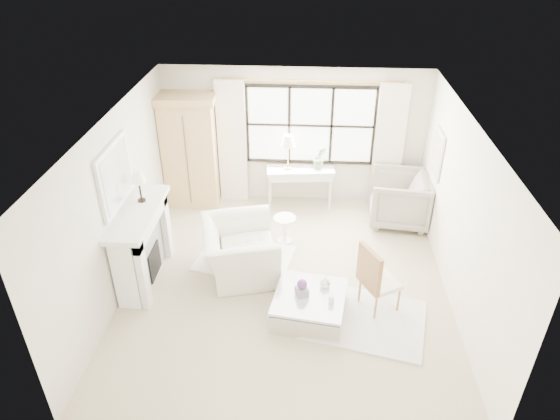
# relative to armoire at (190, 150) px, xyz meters

# --- Properties ---
(floor) EXTENTS (5.50, 5.50, 0.00)m
(floor) POSITION_rel_armoire_xyz_m (1.99, -2.47, -1.14)
(floor) COLOR #C1B28F
(floor) RESTS_ON ground
(ceiling) EXTENTS (5.50, 5.50, 0.00)m
(ceiling) POSITION_rel_armoire_xyz_m (1.99, -2.47, 1.56)
(ceiling) COLOR white
(ceiling) RESTS_ON ground
(wall_back) EXTENTS (5.00, 0.00, 5.00)m
(wall_back) POSITION_rel_armoire_xyz_m (1.99, 0.28, 0.21)
(wall_back) COLOR beige
(wall_back) RESTS_ON ground
(wall_front) EXTENTS (5.00, 0.00, 5.00)m
(wall_front) POSITION_rel_armoire_xyz_m (1.99, -5.22, 0.21)
(wall_front) COLOR white
(wall_front) RESTS_ON ground
(wall_left) EXTENTS (0.00, 5.50, 5.50)m
(wall_left) POSITION_rel_armoire_xyz_m (-0.51, -2.47, 0.21)
(wall_left) COLOR beige
(wall_left) RESTS_ON ground
(wall_right) EXTENTS (0.00, 5.50, 5.50)m
(wall_right) POSITION_rel_armoire_xyz_m (4.49, -2.47, 0.21)
(wall_right) COLOR white
(wall_right) RESTS_ON ground
(window_pane) EXTENTS (2.40, 0.02, 1.50)m
(window_pane) POSITION_rel_armoire_xyz_m (2.29, 0.26, 0.46)
(window_pane) COLOR white
(window_pane) RESTS_ON wall_back
(window_frame) EXTENTS (2.50, 0.04, 1.50)m
(window_frame) POSITION_rel_armoire_xyz_m (2.29, 0.25, 0.46)
(window_frame) COLOR black
(window_frame) RESTS_ON wall_back
(curtain_rod) EXTENTS (3.30, 0.04, 0.04)m
(curtain_rod) POSITION_rel_armoire_xyz_m (2.29, 0.20, 1.33)
(curtain_rod) COLOR #B1893D
(curtain_rod) RESTS_ON wall_back
(curtain_left) EXTENTS (0.55, 0.10, 2.47)m
(curtain_left) POSITION_rel_armoire_xyz_m (0.79, 0.18, 0.10)
(curtain_left) COLOR white
(curtain_left) RESTS_ON ground
(curtain_right) EXTENTS (0.55, 0.10, 2.47)m
(curtain_right) POSITION_rel_armoire_xyz_m (3.79, 0.18, 0.10)
(curtain_right) COLOR white
(curtain_right) RESTS_ON ground
(fireplace) EXTENTS (0.58, 1.66, 1.26)m
(fireplace) POSITION_rel_armoire_xyz_m (-0.28, -2.47, -0.49)
(fireplace) COLOR white
(fireplace) RESTS_ON ground
(mirror_frame) EXTENTS (0.05, 1.15, 0.95)m
(mirror_frame) POSITION_rel_armoire_xyz_m (-0.48, -2.47, 0.70)
(mirror_frame) COLOR silver
(mirror_frame) RESTS_ON wall_left
(mirror_glass) EXTENTS (0.02, 1.00, 0.80)m
(mirror_glass) POSITION_rel_armoire_xyz_m (-0.45, -2.47, 0.70)
(mirror_glass) COLOR silver
(mirror_glass) RESTS_ON wall_left
(art_frame) EXTENTS (0.04, 0.62, 0.82)m
(art_frame) POSITION_rel_armoire_xyz_m (4.46, -0.77, 0.41)
(art_frame) COLOR silver
(art_frame) RESTS_ON wall_right
(art_canvas) EXTENTS (0.01, 0.52, 0.72)m
(art_canvas) POSITION_rel_armoire_xyz_m (4.44, -0.77, 0.41)
(art_canvas) COLOR beige
(art_canvas) RESTS_ON wall_right
(mantel_lamp) EXTENTS (0.22, 0.22, 0.51)m
(mantel_lamp) POSITION_rel_armoire_xyz_m (-0.26, -2.18, 0.51)
(mantel_lamp) COLOR black
(mantel_lamp) RESTS_ON fireplace
(armoire) EXTENTS (1.15, 0.74, 2.24)m
(armoire) POSITION_rel_armoire_xyz_m (0.00, 0.00, 0.00)
(armoire) COLOR tan
(armoire) RESTS_ON floor
(console_table) EXTENTS (1.34, 0.58, 0.80)m
(console_table) POSITION_rel_armoire_xyz_m (2.13, 0.02, -0.74)
(console_table) COLOR silver
(console_table) RESTS_ON floor
(console_lamp) EXTENTS (0.28, 0.28, 0.69)m
(console_lamp) POSITION_rel_armoire_xyz_m (1.88, 0.02, 0.22)
(console_lamp) COLOR #B1863D
(console_lamp) RESTS_ON console_table
(orchid_plant) EXTENTS (0.28, 0.24, 0.46)m
(orchid_plant) POSITION_rel_armoire_xyz_m (2.49, 0.04, -0.11)
(orchid_plant) COLOR #5B734C
(orchid_plant) RESTS_ON console_table
(side_table) EXTENTS (0.40, 0.40, 0.51)m
(side_table) POSITION_rel_armoire_xyz_m (1.90, -1.31, -0.81)
(side_table) COLOR silver
(side_table) RESTS_ON floor
(rug_left) EXTENTS (1.75, 1.39, 0.03)m
(rug_left) POSITION_rel_armoire_xyz_m (1.25, -1.88, -1.13)
(rug_left) COLOR white
(rug_left) RESTS_ON floor
(rug_right) EXTENTS (1.96, 1.64, 0.03)m
(rug_right) POSITION_rel_armoire_xyz_m (3.16, -3.23, -1.12)
(rug_right) COLOR silver
(rug_right) RESTS_ON floor
(club_armchair) EXTENTS (1.42, 1.54, 0.85)m
(club_armchair) POSITION_rel_armoire_xyz_m (1.23, -2.22, -0.72)
(club_armchair) COLOR white
(club_armchair) RESTS_ON floor
(wingback_chair) EXTENTS (1.18, 1.15, 0.97)m
(wingback_chair) POSITION_rel_armoire_xyz_m (4.00, -0.49, -0.65)
(wingback_chair) COLOR gray
(wingback_chair) RESTS_ON floor
(french_chair) EXTENTS (0.65, 0.65, 1.08)m
(french_chair) POSITION_rel_armoire_xyz_m (3.37, -2.95, -0.83)
(french_chair) COLOR #AE7948
(french_chair) RESTS_ON floor
(coffee_table) EXTENTS (1.14, 1.14, 0.38)m
(coffee_table) POSITION_rel_armoire_xyz_m (2.37, -3.18, -0.96)
(coffee_table) COLOR silver
(coffee_table) RESTS_ON floor
(planter_box) EXTENTS (0.21, 0.21, 0.12)m
(planter_box) POSITION_rel_armoire_xyz_m (2.25, -3.18, -0.70)
(planter_box) COLOR gray
(planter_box) RESTS_ON coffee_table
(planter_flowers) EXTENTS (0.15, 0.15, 0.15)m
(planter_flowers) POSITION_rel_armoire_xyz_m (2.25, -3.18, -0.56)
(planter_flowers) COLOR #66327D
(planter_flowers) RESTS_ON planter_box
(pillar_candle) EXTENTS (0.08, 0.08, 0.12)m
(pillar_candle) POSITION_rel_armoire_xyz_m (2.67, -3.32, -0.70)
(pillar_candle) COLOR silver
(pillar_candle) RESTS_ON coffee_table
(coffee_vase) EXTENTS (0.19, 0.19, 0.17)m
(coffee_vase) POSITION_rel_armoire_xyz_m (2.58, -2.98, -0.68)
(coffee_vase) COLOR white
(coffee_vase) RESTS_ON coffee_table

